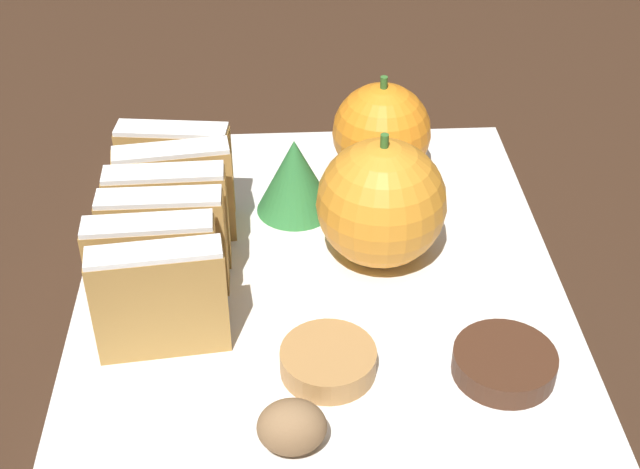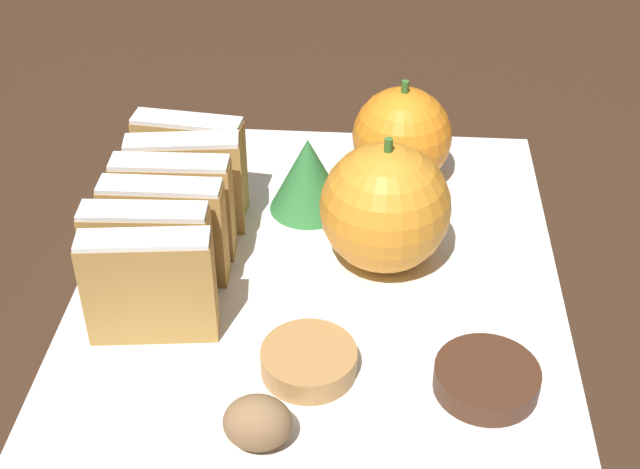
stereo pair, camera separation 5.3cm
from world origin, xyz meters
TOP-DOWN VIEW (x-y plane):
  - ground_plane at (0.00, 0.00)m, footprint 6.00×6.00m
  - serving_platter at (0.00, 0.00)m, footprint 0.29×0.35m
  - stollen_slice_front at (-0.09, -0.06)m, footprint 0.07×0.03m
  - stollen_slice_second at (-0.10, -0.04)m, footprint 0.07×0.02m
  - stollen_slice_third at (-0.09, -0.01)m, footprint 0.07×0.02m
  - stollen_slice_fourth at (-0.09, 0.02)m, footprint 0.07×0.02m
  - stollen_slice_fifth at (-0.09, 0.04)m, footprint 0.07×0.03m
  - stollen_slice_sixth at (-0.09, 0.07)m, footprint 0.07×0.03m
  - orange_near at (0.05, 0.11)m, footprint 0.07×0.07m
  - orange_far at (0.04, 0.02)m, footprint 0.08×0.08m
  - walnut at (-0.02, -0.13)m, footprint 0.03×0.03m
  - chocolate_cookie at (0.09, -0.09)m, footprint 0.06×0.06m
  - gingerbread_cookie at (0.00, -0.08)m, footprint 0.05×0.05m
  - evergreen_sprig at (-0.01, 0.07)m, footprint 0.05×0.05m

SIDE VIEW (x-z plane):
  - ground_plane at x=0.00m, z-range 0.00..0.00m
  - serving_platter at x=0.00m, z-range 0.00..0.01m
  - chocolate_cookie at x=0.09m, z-range 0.01..0.03m
  - gingerbread_cookie at x=0.00m, z-range 0.01..0.03m
  - walnut at x=-0.02m, z-range 0.01..0.04m
  - evergreen_sprig at x=-0.01m, z-range 0.01..0.07m
  - stollen_slice_front at x=-0.09m, z-range 0.01..0.08m
  - stollen_slice_second at x=-0.10m, z-range 0.01..0.08m
  - stollen_slice_third at x=-0.09m, z-range 0.01..0.08m
  - stollen_slice_fourth at x=-0.09m, z-range 0.01..0.08m
  - stollen_slice_fifth at x=-0.09m, z-range 0.01..0.08m
  - stollen_slice_sixth at x=-0.09m, z-range 0.01..0.08m
  - orange_near at x=0.05m, z-range 0.01..0.09m
  - orange_far at x=0.04m, z-range 0.01..0.10m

